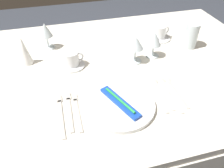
% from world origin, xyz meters
% --- Properties ---
extents(ground_plane, '(6.00, 6.00, 0.00)m').
position_xyz_m(ground_plane, '(0.00, 0.00, 0.00)').
color(ground_plane, '#383D47').
extents(dining_table, '(1.80, 1.11, 0.74)m').
position_xyz_m(dining_table, '(0.00, 0.00, 0.66)').
color(dining_table, silver).
rests_on(dining_table, ground).
extents(dinner_plate, '(0.28, 0.28, 0.02)m').
position_xyz_m(dinner_plate, '(0.02, -0.28, 0.75)').
color(dinner_plate, white).
rests_on(dinner_plate, dining_table).
extents(toothbrush_package, '(0.12, 0.21, 0.02)m').
position_xyz_m(toothbrush_package, '(0.02, -0.28, 0.77)').
color(toothbrush_package, blue).
rests_on(toothbrush_package, dinner_plate).
extents(fork_outer, '(0.02, 0.21, 0.00)m').
position_xyz_m(fork_outer, '(-0.14, -0.25, 0.74)').
color(fork_outer, beige).
rests_on(fork_outer, dining_table).
extents(fork_inner, '(0.02, 0.21, 0.00)m').
position_xyz_m(fork_inner, '(-0.17, -0.24, 0.74)').
color(fork_inner, beige).
rests_on(fork_inner, dining_table).
extents(fork_salad, '(0.02, 0.23, 0.00)m').
position_xyz_m(fork_salad, '(-0.21, -0.26, 0.74)').
color(fork_salad, beige).
rests_on(fork_salad, dining_table).
extents(dinner_knife, '(0.02, 0.21, 0.00)m').
position_xyz_m(dinner_knife, '(0.19, -0.26, 0.74)').
color(dinner_knife, beige).
rests_on(dinner_knife, dining_table).
extents(spoon_soup, '(0.03, 0.21, 0.01)m').
position_xyz_m(spoon_soup, '(0.22, -0.23, 0.74)').
color(spoon_soup, beige).
rests_on(spoon_soup, dining_table).
extents(spoon_dessert, '(0.03, 0.23, 0.01)m').
position_xyz_m(spoon_dessert, '(0.25, -0.24, 0.74)').
color(spoon_dessert, beige).
rests_on(spoon_dessert, dining_table).
extents(spoon_tea, '(0.03, 0.21, 0.01)m').
position_xyz_m(spoon_tea, '(0.28, -0.23, 0.74)').
color(spoon_tea, beige).
rests_on(spoon_tea, dining_table).
extents(saucer_left, '(0.14, 0.14, 0.01)m').
position_xyz_m(saucer_left, '(0.40, 0.20, 0.74)').
color(saucer_left, white).
rests_on(saucer_left, dining_table).
extents(coffee_cup_left, '(0.11, 0.08, 0.07)m').
position_xyz_m(coffee_cup_left, '(0.40, 0.20, 0.79)').
color(coffee_cup_left, white).
rests_on(coffee_cup_left, saucer_left).
extents(saucer_right, '(0.12, 0.12, 0.01)m').
position_xyz_m(saucer_right, '(-0.13, 0.05, 0.74)').
color(saucer_right, white).
rests_on(saucer_right, dining_table).
extents(coffee_cup_right, '(0.10, 0.07, 0.07)m').
position_xyz_m(coffee_cup_right, '(-0.12, 0.05, 0.78)').
color(coffee_cup_right, white).
rests_on(coffee_cup_right, saucer_right).
extents(wine_glass_centre, '(0.07, 0.07, 0.15)m').
position_xyz_m(wine_glass_centre, '(-0.23, 0.26, 0.84)').
color(wine_glass_centre, silver).
rests_on(wine_glass_centre, dining_table).
extents(wine_glass_left, '(0.08, 0.08, 0.14)m').
position_xyz_m(wine_glass_left, '(0.18, 0.01, 0.84)').
color(wine_glass_left, silver).
rests_on(wine_glass_left, dining_table).
extents(wine_glass_right, '(0.07, 0.07, 0.14)m').
position_xyz_m(wine_glass_right, '(0.29, 0.03, 0.83)').
color(wine_glass_right, silver).
rests_on(wine_glass_right, dining_table).
extents(drink_tumbler, '(0.08, 0.08, 0.14)m').
position_xyz_m(drink_tumbler, '(0.52, 0.07, 0.81)').
color(drink_tumbler, silver).
rests_on(drink_tumbler, dining_table).
extents(napkin_folded, '(0.06, 0.06, 0.15)m').
position_xyz_m(napkin_folded, '(-0.34, 0.13, 0.81)').
color(napkin_folded, white).
rests_on(napkin_folded, dining_table).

